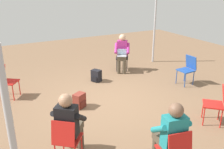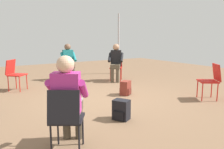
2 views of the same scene
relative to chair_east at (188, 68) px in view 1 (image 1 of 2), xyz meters
name	(u,v)px [view 1 (image 1 of 2)]	position (x,y,z in m)	size (l,w,h in m)	color
ground_plane	(107,103)	(-2.66, -0.01, -0.50)	(15.16, 15.16, 0.00)	brown
chair_east	(188,68)	(0.00, 0.00, 0.00)	(0.46, 0.42, 0.85)	#1E4799
chair_northwest	(6,80)	(-4.79, 1.50, 0.00)	(0.58, 0.57, 0.85)	red
chair_southwest	(66,138)	(-4.23, -1.68, 0.00)	(0.58, 0.58, 0.85)	red
chair_southeast	(217,102)	(-1.05, -1.95, 0.00)	(0.59, 0.58, 0.85)	red
chair_northeast	(122,55)	(-1.03, 2.03, 0.00)	(0.56, 0.58, 0.85)	black
person_with_laptop	(122,51)	(-1.12, 1.88, 0.20)	(0.63, 0.64, 1.24)	#4C4233
person_in_black	(69,122)	(-4.13, -1.56, 0.20)	(0.63, 0.63, 1.24)	#4C4233
person_in_teal	(170,133)	(-2.87, -2.58, 0.20)	(0.55, 0.56, 1.24)	#4C4233
backpack_near_laptop_user	(79,101)	(-3.34, 0.09, -0.34)	(0.34, 0.32, 0.36)	maroon
backpack_by_empty_chair	(96,76)	(-2.28, 1.43, -0.34)	(0.31, 0.34, 0.36)	black
tent_pole_near	(154,30)	(0.45, 2.25, 0.71)	(0.07, 0.07, 2.41)	#B2B2B7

